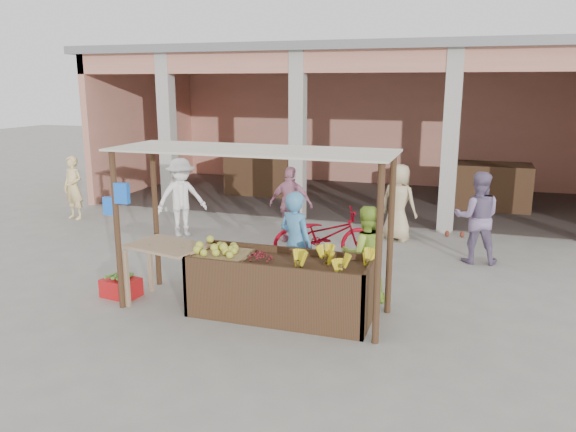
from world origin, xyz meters
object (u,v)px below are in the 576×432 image
(fruit_stall, at_px, (280,289))
(red_crate, at_px, (121,288))
(side_table, at_px, (168,254))
(motorcycle, at_px, (325,234))
(vendor_blue, at_px, (296,241))
(vendor_green, at_px, (365,251))

(fruit_stall, distance_m, red_crate, 2.64)
(side_table, height_order, motorcycle, motorcycle)
(side_table, distance_m, motorcycle, 3.22)
(vendor_blue, xyz_separation_m, motorcycle, (-0.02, 1.85, -0.37))
(vendor_green, bearing_deg, motorcycle, -80.30)
(side_table, height_order, red_crate, side_table)
(motorcycle, bearing_deg, red_crate, 115.96)
(vendor_green, bearing_deg, red_crate, -6.78)
(vendor_blue, relative_size, motorcycle, 0.89)
(motorcycle, bearing_deg, vendor_green, -168.07)
(side_table, bearing_deg, vendor_blue, 39.42)
(fruit_stall, distance_m, motorcycle, 2.66)
(red_crate, distance_m, motorcycle, 3.78)
(red_crate, distance_m, vendor_blue, 2.85)
(fruit_stall, xyz_separation_m, motorcycle, (-0.04, 2.65, 0.13))
(side_table, xyz_separation_m, vendor_green, (2.80, 1.03, 0.01))
(side_table, xyz_separation_m, motorcycle, (1.73, 2.71, -0.25))
(vendor_blue, xyz_separation_m, vendor_green, (1.05, 0.17, -0.11))
(red_crate, height_order, vendor_blue, vendor_blue)
(vendor_blue, bearing_deg, side_table, 50.90)
(red_crate, bearing_deg, vendor_green, 23.57)
(red_crate, height_order, vendor_green, vendor_green)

